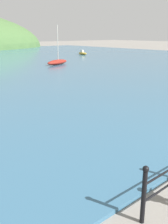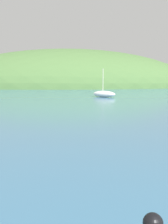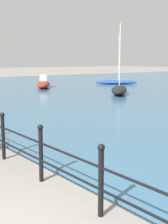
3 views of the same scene
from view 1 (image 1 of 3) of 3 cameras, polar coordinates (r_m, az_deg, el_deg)
name	(u,v)px [view 1 (image 1 of 3)]	position (r m, az deg, el deg)	size (l,w,h in m)	color
boat_nearest_quay	(57,62)	(30.12, -5.82, 10.80)	(3.53, 2.00, 4.28)	maroon
boat_twin_mast	(83,53)	(44.07, -0.32, 12.70)	(0.91, 2.35, 0.76)	gold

